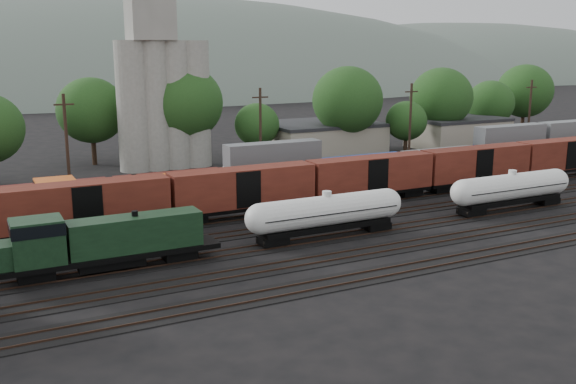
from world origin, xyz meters
name	(u,v)px	position (x,y,z in m)	size (l,w,h in m)	color
ground	(242,234)	(0.00, 0.00, 0.00)	(600.00, 600.00, 0.00)	black
tracks	(242,233)	(0.00, 0.00, 0.05)	(180.00, 33.20, 0.20)	black
green_locomotive	(97,241)	(-14.04, -5.00, 2.57)	(17.04, 3.01, 4.51)	black
tank_car_a	(327,212)	(6.16, -5.00, 2.48)	(15.83, 2.83, 4.15)	silver
tank_car_b	(511,188)	(28.71, -5.00, 2.48)	(15.80, 2.83, 4.14)	silver
orange_locomotive	(104,197)	(-10.52, 10.00, 2.56)	(17.95, 2.99, 4.49)	black
boxcar_string	(243,189)	(2.26, 5.00, 3.12)	(138.20, 2.90, 4.20)	black
container_wall	(190,179)	(0.04, 15.00, 2.50)	(160.00, 2.60, 5.80)	black
grain_silo	(162,90)	(3.28, 36.00, 11.26)	(13.40, 5.00, 29.00)	gray
industrial_sheds	(189,150)	(6.63, 35.25, 2.56)	(119.38, 17.26, 5.10)	#9E937F
tree_band	(233,110)	(14.30, 37.12, 7.84)	(162.29, 21.12, 14.53)	black
utility_poles	(170,139)	(0.00, 22.00, 6.21)	(122.20, 0.36, 12.00)	black
distant_hills	(74,130)	(23.92, 260.00, -20.56)	(860.00, 286.00, 130.00)	#59665B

